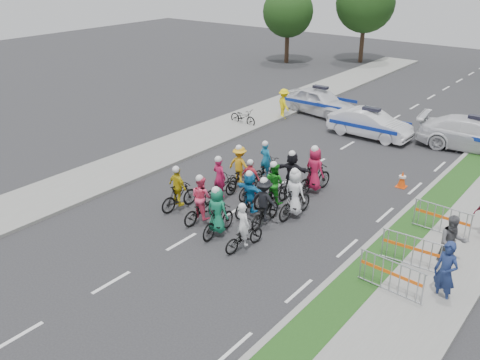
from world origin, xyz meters
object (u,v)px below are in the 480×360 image
Objects in this scene: police_car_0 at (320,101)px; parked_bike at (243,117)px; rider_13 at (314,174)px; barrier_2 at (441,221)px; tree_0 at (288,12)px; rider_5 at (250,196)px; rider_4 at (265,206)px; marshal_hiviz at (284,104)px; spectator_1 at (452,242)px; rider_8 at (274,190)px; barrier_1 at (413,253)px; rider_6 at (220,186)px; tree_3 at (365,3)px; rider_0 at (244,233)px; rider_12 at (266,167)px; barrier_0 at (390,278)px; police_car_1 at (370,124)px; spectator_0 at (446,272)px; rider_11 at (292,175)px; police_car_2 at (475,135)px; rider_1 at (218,216)px; rider_10 at (240,170)px; cone_0 at (402,179)px; rider_3 at (179,193)px; rider_7 at (295,198)px; rider_2 at (202,204)px; rider_9 at (251,183)px.

police_car_0 is 2.62× the size of parked_bike.
barrier_2 is at bearing -174.23° from rider_13.
rider_5 is at bearing -59.66° from tree_0.
police_car_0 is (-5.36, 13.26, 0.05)m from rider_4.
rider_4 reaches higher than marshal_hiviz.
spectator_1 is (6.09, -2.28, 0.09)m from rider_13.
rider_5 is 1.16m from rider_8.
spectator_1 is at bearing 42.79° from barrier_1.
rider_13 is at bearing 149.56° from barrier_1.
rider_5 is 0.96× the size of rider_6.
rider_6 is 30.09m from tree_3.
rider_12 is at bearing -53.08° from rider_0.
police_car_0 is 2.25× the size of barrier_0.
rider_0 is at bearing -171.43° from police_car_1.
spectator_0 reaches higher than marshal_hiviz.
rider_8 is 7.36m from spectator_0.
rider_11 is 0.35× the size of police_car_2.
police_car_0 is at bearing -88.61° from marshal_hiviz.
marshal_hiviz reaches higher than rider_0.
rider_1 is 1.00× the size of rider_4.
rider_13 is at bearing -102.88° from rider_1.
barrier_2 is at bearing -47.17° from tree_0.
rider_10 is 0.29× the size of tree_0.
rider_8 is at bearing -100.13° from rider_5.
rider_11 is 7.16m from barrier_0.
rider_5 reaches higher than cone_0.
spectator_0 is at bearing -108.13° from spectator_1.
rider_10 reaches higher than rider_3.
rider_3 reaches higher than marshal_hiviz.
rider_7 reaches higher than rider_5.
barrier_1 is at bearing -120.39° from parked_bike.
rider_12 is 1.02× the size of parked_bike.
rider_4 is at bearing -148.38° from police_car_0.
tree_0 is at bearing 49.64° from police_car_0.
rider_6 is (-2.94, 2.37, 0.06)m from rider_0.
parked_bike is (-12.91, 8.48, -0.11)m from barrier_1.
barrier_1 is (5.78, -1.05, -0.13)m from rider_8.
tree_3 is (-7.96, 28.70, 4.27)m from rider_6.
police_car_1 is 2.51× the size of marshal_hiviz.
spectator_0 reaches higher than rider_0.
rider_4 is at bearing -70.32° from tree_3.
tree_3 reaches higher than rider_10.
rider_4 is 1.04× the size of rider_5.
rider_13 is at bearing 174.75° from barrier_2.
rider_4 is at bearing -150.56° from barrier_2.
rider_5 is 0.89× the size of barrier_0.
rider_8 reaches higher than rider_3.
rider_2 reaches higher than parked_bike.
police_car_0 is 4.99m from parked_bike.
rider_12 is (-0.62, 1.88, -0.06)m from rider_9.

